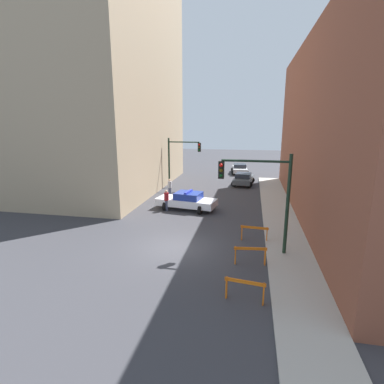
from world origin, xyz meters
TOP-DOWN VIEW (x-y plane):
  - ground_plane at (0.00, 0.00)m, footprint 120.00×120.00m
  - sidewalk_right at (6.20, 0.00)m, footprint 2.40×44.00m
  - building_corner_left at (-12.00, 14.00)m, footprint 14.00×20.00m
  - traffic_light_near at (4.73, 0.23)m, footprint 3.64×0.35m
  - traffic_light_far at (-3.30, 14.93)m, footprint 3.44×0.35m
  - police_car at (-0.89, 7.41)m, footprint 4.94×2.85m
  - parked_car_near at (3.23, 17.96)m, footprint 2.53×4.45m
  - parked_car_mid at (2.53, 25.25)m, footprint 2.53×4.45m
  - pedestrian_crossing at (-2.38, 6.79)m, footprint 0.50×0.50m
  - pedestrian_corner at (-3.35, 11.25)m, footprint 0.51×0.51m
  - barrier_front at (3.97, -4.40)m, footprint 1.59×0.36m
  - barrier_mid at (4.15, -1.21)m, footprint 1.59×0.34m
  - barrier_back at (4.36, 1.83)m, footprint 1.60×0.26m

SIDE VIEW (x-z plane):
  - ground_plane at x=0.00m, z-range 0.00..0.00m
  - sidewalk_right at x=6.20m, z-range 0.00..0.12m
  - barrier_front at x=3.97m, z-range 0.17..1.07m
  - barrier_mid at x=4.15m, z-range 0.17..1.07m
  - barrier_back at x=4.36m, z-range 0.17..1.07m
  - parked_car_near at x=3.23m, z-range 0.02..1.33m
  - parked_car_mid at x=2.53m, z-range 0.02..1.33m
  - police_car at x=-0.89m, z-range -0.04..1.48m
  - pedestrian_crossing at x=-2.38m, z-range 0.03..1.69m
  - pedestrian_corner at x=-3.35m, z-range 0.03..1.69m
  - traffic_light_far at x=-3.30m, z-range 0.80..6.00m
  - traffic_light_near at x=4.73m, z-range 0.93..6.13m
  - building_corner_left at x=-12.00m, z-range 0.00..24.05m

